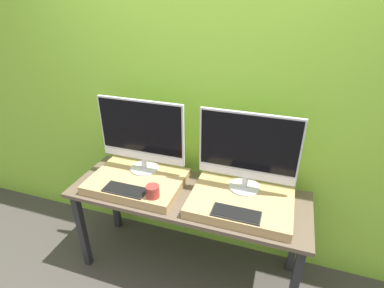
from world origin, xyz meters
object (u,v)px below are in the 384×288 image
(monitor_right, at_px, (248,150))
(mug, at_px, (153,191))
(keyboard_left, at_px, (125,190))
(keyboard_right, at_px, (236,213))
(monitor_left, at_px, (141,134))

(monitor_right, bearing_deg, mug, -152.25)
(keyboard_left, height_order, mug, mug)
(keyboard_right, bearing_deg, monitor_left, 159.08)
(mug, distance_m, keyboard_right, 0.56)
(monitor_left, bearing_deg, monitor_right, 0.00)
(monitor_left, xyz_separation_m, keyboard_right, (0.77, -0.30, -0.29))
(keyboard_left, bearing_deg, monitor_left, 90.00)
(mug, bearing_deg, monitor_left, 125.58)
(monitor_left, relative_size, monitor_right, 1.00)
(monitor_left, height_order, monitor_right, same)
(monitor_left, relative_size, keyboard_right, 2.17)
(keyboard_left, xyz_separation_m, monitor_right, (0.77, 0.30, 0.29))
(monitor_right, distance_m, keyboard_right, 0.42)
(mug, bearing_deg, monitor_right, 27.75)
(monitor_left, height_order, keyboard_right, monitor_left)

